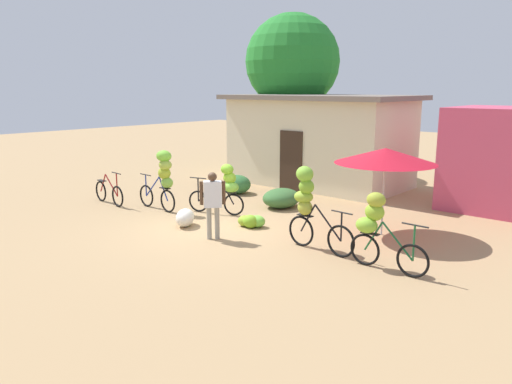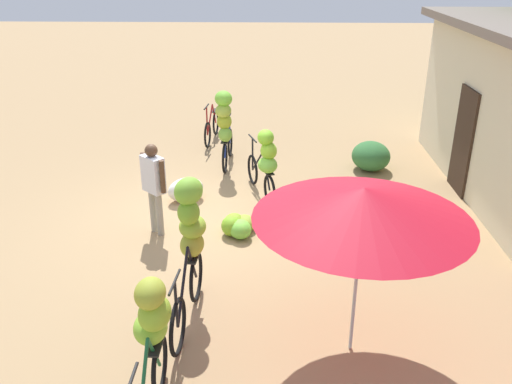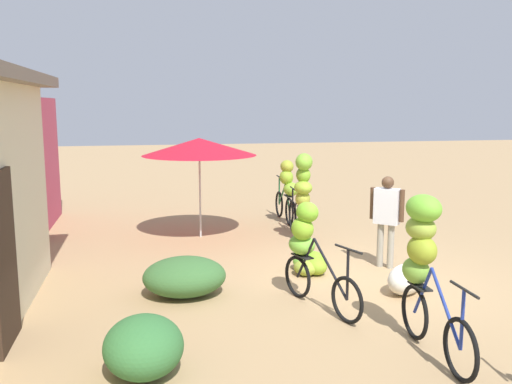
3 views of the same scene
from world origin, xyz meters
name	(u,v)px [view 1 (image 1 of 3)]	position (x,y,z in m)	size (l,w,h in m)	color
ground_plane	(216,230)	(0.00, 0.00, 0.00)	(60.00, 60.00, 0.00)	tan
building_low	(319,140)	(-1.50, 6.58, 1.59)	(6.50, 3.71, 3.14)	beige
shop_pink	(512,160)	(4.73, 6.87, 1.43)	(3.20, 2.80, 2.86)	#C24360
tree_behind_building	(292,62)	(-3.88, 8.12, 4.38)	(3.73, 3.73, 6.27)	brown
hedge_bush_front_left	(237,184)	(-2.54, 3.46, 0.30)	(0.92, 0.81, 0.61)	#346E36
hedge_bush_front_right	(281,198)	(-0.26, 2.88, 0.28)	(1.01, 1.19, 0.55)	#396732
market_umbrella	(385,156)	(3.19, 2.30, 1.87)	(2.32, 2.32, 2.05)	beige
bicycle_leftmost	(109,193)	(-4.37, -0.14, 0.35)	(1.65, 0.22, 1.01)	black
bicycle_near_pile	(163,175)	(-2.44, 0.36, 1.04)	(1.65, 0.44, 1.72)	black
bicycle_center_loaded	(226,185)	(-0.88, 1.23, 0.81)	(1.61, 0.64, 1.40)	black
bicycle_by_shop	(309,201)	(2.45, 0.35, 1.03)	(1.72, 0.44, 1.78)	black
bicycle_rightmost	(376,225)	(4.11, 0.21, 0.86)	(1.60, 0.45, 1.47)	black
banana_pile_on_ground	(251,221)	(0.42, 0.80, 0.14)	(0.79, 0.67, 0.33)	#73C43D
produce_sack	(185,218)	(-0.85, -0.25, 0.22)	(0.70, 0.44, 0.44)	silver
person_vendor	(213,199)	(0.44, -0.52, 0.94)	(0.42, 0.45, 1.54)	gray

